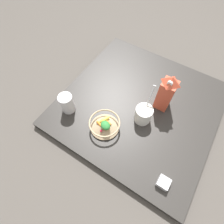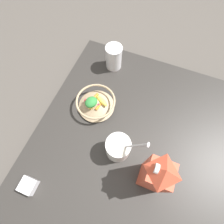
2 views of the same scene
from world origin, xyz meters
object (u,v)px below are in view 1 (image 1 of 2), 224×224
at_px(yogurt_tub, 143,114).
at_px(drinking_cup, 67,103).
at_px(milk_carton, 166,93).
at_px(spice_jar, 163,183).
at_px(fruit_bowl, 105,124).

relative_size(yogurt_tub, drinking_cup, 1.71).
height_order(yogurt_tub, drinking_cup, yogurt_tub).
xyz_separation_m(milk_carton, yogurt_tub, (-0.06, -0.16, -0.07)).
xyz_separation_m(yogurt_tub, spice_jar, (0.27, -0.28, -0.04)).
bearing_deg(milk_carton, fruit_bowl, -123.34).
height_order(fruit_bowl, milk_carton, milk_carton).
relative_size(fruit_bowl, spice_jar, 3.12).
xyz_separation_m(drinking_cup, spice_jar, (0.70, -0.09, -0.05)).
distance_m(fruit_bowl, yogurt_tub, 0.24).
distance_m(milk_carton, yogurt_tub, 0.18).
height_order(milk_carton, spice_jar, milk_carton).
xyz_separation_m(milk_carton, drinking_cup, (-0.49, -0.35, -0.07)).
distance_m(drinking_cup, spice_jar, 0.71).
bearing_deg(fruit_bowl, milk_carton, 56.66).
bearing_deg(yogurt_tub, drinking_cup, -156.29).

